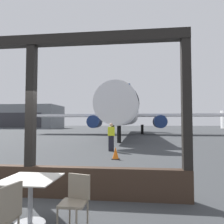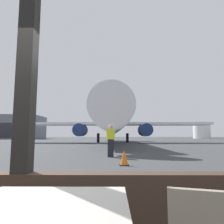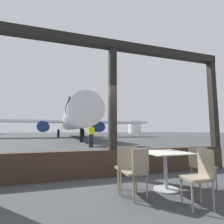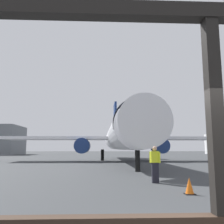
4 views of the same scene
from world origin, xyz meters
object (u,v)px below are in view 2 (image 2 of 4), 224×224
traffic_cone (124,158)px  distant_hangar (10,127)px  airplane (113,121)px  ground_crew_worker (111,140)px  fuel_storage_tank (202,130)px

traffic_cone → distant_hangar: size_ratio=0.03×
airplane → ground_crew_worker: size_ratio=19.38×
traffic_cone → distant_hangar: 70.51m
airplane → distant_hangar: size_ratio=1.64×
airplane → fuel_storage_tank: airplane is taller
traffic_cone → fuel_storage_tank: 74.34m
fuel_storage_tank → ground_crew_worker: bearing=-117.2°
airplane → distant_hangar: (-35.30, 38.48, 0.66)m
ground_crew_worker → traffic_cone: (0.57, -3.02, -0.62)m
traffic_cone → fuel_storage_tank: fuel_storage_tank is taller
traffic_cone → airplane: bearing=91.5°
ground_crew_worker → fuel_storage_tank: (32.80, 63.91, 2.10)m
traffic_cone → distant_hangar: (-35.87, 60.60, 3.63)m
ground_crew_worker → traffic_cone: size_ratio=2.92×
fuel_storage_tank → traffic_cone: bearing=-115.7°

